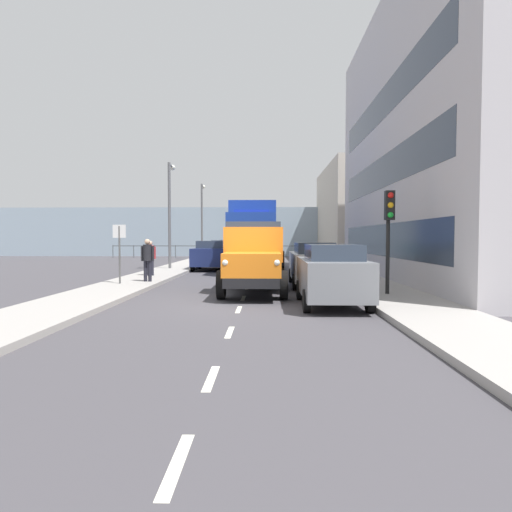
{
  "coord_description": "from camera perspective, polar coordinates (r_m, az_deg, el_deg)",
  "views": [
    {
      "loc": [
        -0.76,
        12.71,
        1.91
      ],
      "look_at": [
        -0.17,
        -10.07,
        0.96
      ],
      "focal_mm": 31.06,
      "sensor_mm": 36.0,
      "label": 1
    }
  ],
  "objects": [
    {
      "name": "car_white_kerbside_1",
      "position": [
        17.51,
        7.38,
        -0.95
      ],
      "size": [
        1.77,
        4.36,
        1.72
      ],
      "color": "white",
      "rests_on": "ground_plane"
    },
    {
      "name": "road_centreline_markings",
      "position": [
        21.55,
        -0.54,
        -2.68
      ],
      "size": [
        0.12,
        36.6,
        0.01
      ],
      "color": "silver",
      "rests_on": "ground_plane"
    },
    {
      "name": "lamp_post_far",
      "position": [
        37.56,
        -6.95,
        5.39
      ],
      "size": [
        0.32,
        1.14,
        6.25
      ],
      "color": "#59595B",
      "rests_on": "sidewalk_right"
    },
    {
      "name": "lorry_cargo_blue",
      "position": [
        25.03,
        -0.35,
        2.77
      ],
      "size": [
        2.58,
        8.2,
        3.87
      ],
      "color": "#193899",
      "rests_on": "ground_plane"
    },
    {
      "name": "pedestrian_couple_b",
      "position": [
        18.23,
        -13.8,
        -0.06
      ],
      "size": [
        0.53,
        0.34,
        1.7
      ],
      "color": "black",
      "rests_on": "sidewalk_right"
    },
    {
      "name": "pedestrian_near_railing",
      "position": [
        21.06,
        -13.46,
        0.1
      ],
      "size": [
        0.53,
        0.34,
        1.61
      ],
      "color": "black",
      "rests_on": "sidewalk_right"
    },
    {
      "name": "sidewalk_right",
      "position": [
        22.75,
        -12.34,
        -2.29
      ],
      "size": [
        2.33,
        40.79,
        0.15
      ],
      "primitive_type": "cube",
      "color": "#9E9993",
      "rests_on": "ground_plane"
    },
    {
      "name": "car_grey_kerbside_near",
      "position": [
        12.52,
        9.74,
        -2.3
      ],
      "size": [
        1.79,
        3.83,
        1.72
      ],
      "color": "slate",
      "rests_on": "ground_plane"
    },
    {
      "name": "car_teal_oppositeside_2",
      "position": [
        38.26,
        -3.48,
        0.86
      ],
      "size": [
        1.87,
        4.05,
        1.72
      ],
      "color": "#1E6670",
      "rests_on": "ground_plane"
    },
    {
      "name": "building_far_block",
      "position": [
        40.21,
        14.7,
        5.31
      ],
      "size": [
        8.14,
        13.83,
        8.03
      ],
      "color": "beige",
      "rests_on": "ground_plane"
    },
    {
      "name": "sea_horizon",
      "position": [
        45.42,
        0.53,
        3.13
      ],
      "size": [
        80.0,
        0.8,
        5.0
      ],
      "primitive_type": "cube",
      "color": "#8C9EAD",
      "rests_on": "ground_plane"
    },
    {
      "name": "car_navy_oppositeside_0",
      "position": [
        26.25,
        -5.77,
        0.16
      ],
      "size": [
        1.96,
        4.17,
        1.72
      ],
      "color": "navy",
      "rests_on": "ground_plane"
    },
    {
      "name": "traffic_light_near",
      "position": [
        14.32,
        16.76,
        4.55
      ],
      "size": [
        0.28,
        0.41,
        3.2
      ],
      "color": "black",
      "rests_on": "sidewalk_left"
    },
    {
      "name": "seawall_railing",
      "position": [
        41.83,
        0.45,
        1.03
      ],
      "size": [
        28.08,
        0.08,
        1.2
      ],
      "color": "#4C5156",
      "rests_on": "ground_plane"
    },
    {
      "name": "sidewalk_left",
      "position": [
        22.44,
        11.53,
        -2.35
      ],
      "size": [
        2.33,
        40.79,
        0.15
      ],
      "primitive_type": "cube",
      "color": "#9E9993",
      "rests_on": "ground_plane"
    },
    {
      "name": "ground_plane",
      "position": [
        22.12,
        -0.49,
        -2.56
      ],
      "size": [
        80.0,
        80.0,
        0.0
      ],
      "primitive_type": "plane",
      "color": "#423F44"
    },
    {
      "name": "car_maroon_oppositeside_1",
      "position": [
        32.74,
        -4.33,
        0.61
      ],
      "size": [
        1.88,
        4.13,
        1.72
      ],
      "color": "maroon",
      "rests_on": "ground_plane"
    },
    {
      "name": "truck_vintage_orange",
      "position": [
        14.91,
        -0.3,
        -0.42
      ],
      "size": [
        2.17,
        5.64,
        2.43
      ],
      "color": "black",
      "rests_on": "ground_plane"
    },
    {
      "name": "building_terrace",
      "position": [
        22.42,
        26.26,
        13.43
      ],
      "size": [
        8.15,
        18.48,
        12.6
      ],
      "color": "#B7B2B7",
      "rests_on": "ground_plane"
    },
    {
      "name": "lamp_post_promenade",
      "position": [
        26.07,
        -11.01,
        6.46
      ],
      "size": [
        0.32,
        1.14,
        6.05
      ],
      "color": "#59595B",
      "rests_on": "sidewalk_right"
    },
    {
      "name": "street_sign",
      "position": [
        17.68,
        -17.17,
        1.55
      ],
      "size": [
        0.5,
        0.07,
        2.25
      ],
      "color": "#4C4C4C",
      "rests_on": "sidewalk_right"
    }
  ]
}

